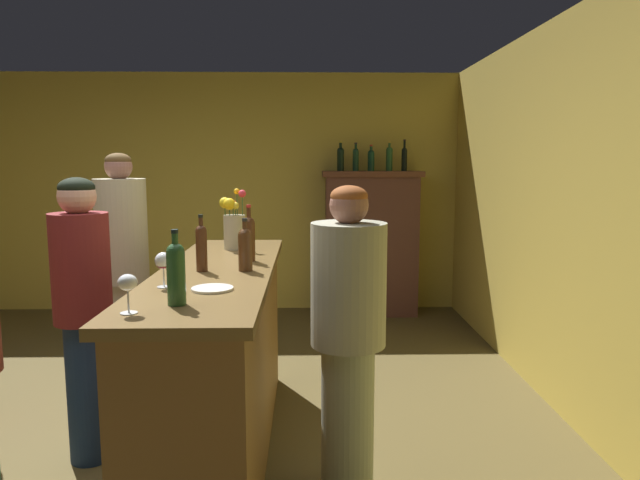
% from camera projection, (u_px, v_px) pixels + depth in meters
% --- Properties ---
extents(floor, '(8.76, 8.76, 0.00)m').
position_uv_depth(floor, '(104.00, 461.00, 3.21)').
color(floor, brown).
rests_on(floor, ground).
extents(wall_back, '(5.72, 0.12, 2.62)m').
position_uv_depth(wall_back, '(206.00, 193.00, 6.43)').
color(wall_back, gold).
rests_on(wall_back, ground).
extents(wall_right, '(0.12, 6.86, 2.62)m').
position_uv_depth(wall_right, '(626.00, 227.00, 3.09)').
color(wall_right, gold).
rests_on(wall_right, ground).
extents(bar_counter, '(0.61, 2.30, 1.08)m').
position_uv_depth(bar_counter, '(219.00, 362.00, 3.23)').
color(bar_counter, brown).
rests_on(bar_counter, ground).
extents(display_cabinet, '(1.06, 0.44, 1.56)m').
position_uv_depth(display_cabinet, '(371.00, 240.00, 6.23)').
color(display_cabinet, '#532F29').
rests_on(display_cabinet, ground).
extents(wine_bottle_syrah, '(0.06, 0.06, 0.31)m').
position_uv_depth(wine_bottle_syrah, '(201.00, 246.00, 3.05)').
color(wine_bottle_syrah, '#462613').
rests_on(wine_bottle_syrah, bar_counter).
extents(wine_bottle_chardonnay, '(0.07, 0.07, 0.33)m').
position_uv_depth(wine_bottle_chardonnay, '(249.00, 236.00, 3.36)').
color(wine_bottle_chardonnay, '#492813').
rests_on(wine_bottle_chardonnay, bar_counter).
extents(wine_bottle_rose, '(0.08, 0.08, 0.28)m').
position_uv_depth(wine_bottle_rose, '(245.00, 247.00, 3.07)').
color(wine_bottle_rose, '#4B2C15').
rests_on(wine_bottle_rose, bar_counter).
extents(wine_bottle_pinot, '(0.08, 0.08, 0.31)m').
position_uv_depth(wine_bottle_pinot, '(176.00, 271.00, 2.33)').
color(wine_bottle_pinot, '#285229').
rests_on(wine_bottle_pinot, bar_counter).
extents(wine_glass_front, '(0.07, 0.07, 0.16)m').
position_uv_depth(wine_glass_front, '(128.00, 284.00, 2.20)').
color(wine_glass_front, white).
rests_on(wine_glass_front, bar_counter).
extents(wine_glass_mid, '(0.08, 0.08, 0.17)m').
position_uv_depth(wine_glass_mid, '(163.00, 263.00, 2.66)').
color(wine_glass_mid, white).
rests_on(wine_glass_mid, bar_counter).
extents(flower_arrangement, '(0.18, 0.15, 0.41)m').
position_uv_depth(flower_arrangement, '(234.00, 226.00, 3.82)').
color(flower_arrangement, tan).
rests_on(flower_arrangement, bar_counter).
extents(cheese_plate, '(0.19, 0.19, 0.01)m').
position_uv_depth(cheese_plate, '(212.00, 289.00, 2.62)').
color(cheese_plate, white).
rests_on(cheese_plate, bar_counter).
extents(display_bottle_left, '(0.07, 0.07, 0.31)m').
position_uv_depth(display_bottle_left, '(341.00, 158.00, 6.10)').
color(display_bottle_left, black).
rests_on(display_bottle_left, display_cabinet).
extents(display_bottle_midleft, '(0.07, 0.07, 0.30)m').
position_uv_depth(display_bottle_midleft, '(356.00, 158.00, 6.10)').
color(display_bottle_midleft, '#143421').
rests_on(display_bottle_midleft, display_cabinet).
extents(display_bottle_center, '(0.07, 0.07, 0.28)m').
position_uv_depth(display_bottle_center, '(371.00, 159.00, 6.11)').
color(display_bottle_center, '#123925').
rests_on(display_bottle_center, display_cabinet).
extents(display_bottle_midright, '(0.07, 0.07, 0.31)m').
position_uv_depth(display_bottle_midright, '(389.00, 157.00, 6.11)').
color(display_bottle_midright, '#244F27').
rests_on(display_bottle_midright, display_cabinet).
extents(display_bottle_right, '(0.06, 0.06, 0.33)m').
position_uv_depth(display_bottle_right, '(404.00, 158.00, 6.11)').
color(display_bottle_right, black).
rests_on(display_bottle_right, display_cabinet).
extents(patron_near_entrance, '(0.31, 0.31, 1.58)m').
position_uv_depth(patron_near_entrance, '(83.00, 306.00, 3.12)').
color(patron_near_entrance, navy).
rests_on(patron_near_entrance, ground).
extents(patron_in_grey, '(0.33, 0.33, 1.72)m').
position_uv_depth(patron_in_grey, '(123.00, 270.00, 3.81)').
color(patron_in_grey, '#B3B290').
rests_on(patron_in_grey, ground).
extents(bartender, '(0.37, 0.37, 1.55)m').
position_uv_depth(bartender, '(348.00, 331.00, 2.79)').
color(bartender, gray).
rests_on(bartender, ground).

